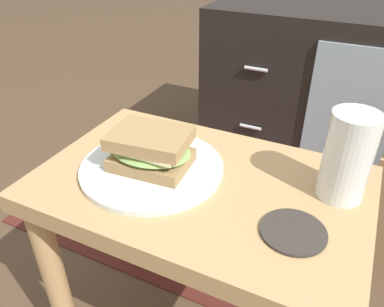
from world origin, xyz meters
TOP-DOWN VIEW (x-y plane):
  - side_table at (0.00, 0.00)m, footprint 0.56×0.36m
  - tv_cabinet at (0.14, 0.95)m, footprint 0.96×0.46m
  - area_rug at (-0.21, 0.46)m, footprint 1.07×0.76m
  - plate at (-0.09, -0.01)m, footprint 0.25×0.25m
  - sandwich_front at (-0.09, -0.01)m, footprint 0.15×0.12m
  - beer_glass at (0.22, 0.06)m, footprint 0.07×0.07m
  - coaster at (0.17, -0.06)m, footprint 0.10×0.10m

SIDE VIEW (x-z plane):
  - area_rug at x=-0.21m, z-range 0.00..0.01m
  - tv_cabinet at x=0.14m, z-range 0.00..0.58m
  - side_table at x=0.00m, z-range 0.14..0.60m
  - coaster at x=0.17m, z-range 0.46..0.47m
  - plate at x=-0.09m, z-range 0.46..0.47m
  - sandwich_front at x=-0.09m, z-range 0.47..0.54m
  - beer_glass at x=0.22m, z-range 0.46..0.60m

